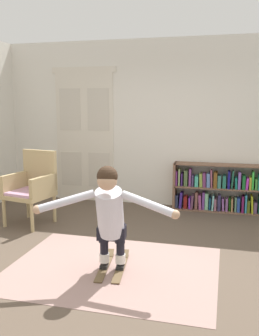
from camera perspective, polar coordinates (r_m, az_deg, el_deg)
name	(u,v)px	position (r m, az deg, el deg)	size (l,w,h in m)	color
ground_plane	(129,262)	(4.46, -0.05, -14.05)	(7.20, 7.20, 0.00)	brown
back_wall	(166,124)	(6.63, 5.62, 6.71)	(6.00, 0.10, 2.90)	silver
double_door	(85,135)	(6.99, -6.81, 5.03)	(1.22, 0.05, 2.45)	beige
rug	(112,268)	(4.28, -2.61, -15.02)	(2.28, 1.76, 0.01)	gray
bookshelf	(219,190)	(6.49, 13.49, -3.27)	(1.54, 0.30, 0.81)	brown
wicker_chair	(32,186)	(5.83, -14.59, -2.60)	(0.71, 0.71, 1.10)	tan
skis_pair	(113,266)	(4.30, -2.54, -14.62)	(0.36, 0.78, 0.07)	brown
person_skier	(110,211)	(3.91, -3.04, -6.61)	(1.44, 0.67, 1.12)	white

